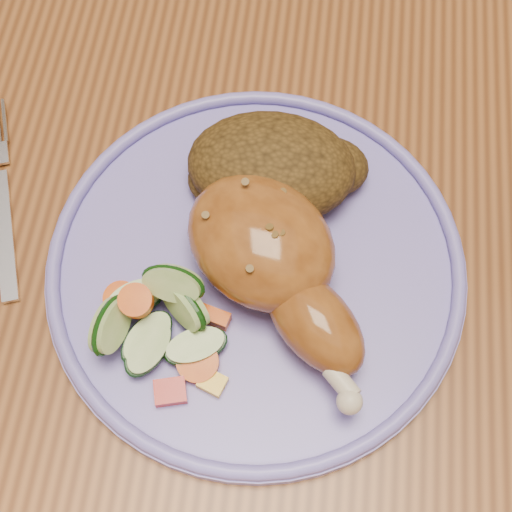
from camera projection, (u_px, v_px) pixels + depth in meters
name	position (u px, v px, depth m)	size (l,w,h in m)	color
ground	(270.00, 391.00, 1.23)	(4.00, 4.00, 0.00)	#57311D
dining_table	(283.00, 212.00, 0.63)	(0.90, 1.40, 0.75)	brown
plate	(256.00, 268.00, 0.51)	(0.30, 0.30, 0.01)	#776BCD
plate_rim	(256.00, 262.00, 0.50)	(0.29, 0.29, 0.01)	#776BCD
chicken_leg	(274.00, 261.00, 0.47)	(0.16, 0.18, 0.06)	#95541F
rice_pilaf	(275.00, 168.00, 0.51)	(0.13, 0.09, 0.05)	#4A3212
vegetable_pile	(158.00, 323.00, 0.47)	(0.10, 0.10, 0.05)	#A50A05
fork	(2.00, 204.00, 0.53)	(0.06, 0.15, 0.00)	silver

